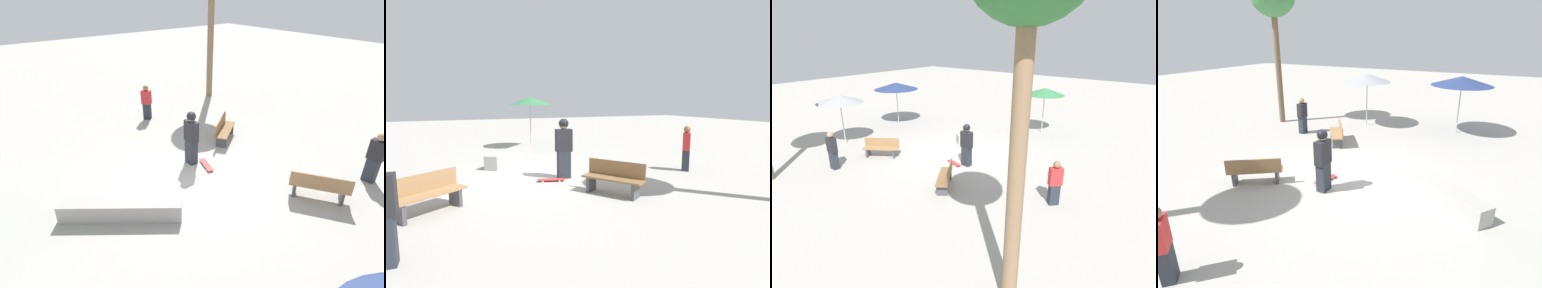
# 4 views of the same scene
# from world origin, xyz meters

# --- Properties ---
(ground_plane) EXTENTS (60.00, 60.00, 0.00)m
(ground_plane) POSITION_xyz_m (0.00, 0.00, 0.00)
(ground_plane) COLOR #ADA8A0
(skater_main) EXTENTS (0.51, 0.30, 1.85)m
(skater_main) POSITION_xyz_m (0.88, -0.36, 1.00)
(skater_main) COLOR #282D38
(skater_main) RESTS_ON ground_plane
(skateboard) EXTENTS (0.82, 0.43, 0.07)m
(skateboard) POSITION_xyz_m (0.38, -0.61, 0.06)
(skateboard) COLOR red
(skateboard) RESTS_ON ground_plane
(concrete_ledge) EXTENTS (2.26, 2.79, 0.50)m
(concrete_ledge) POSITION_xyz_m (-0.17, 2.72, 0.25)
(concrete_ledge) COLOR #A8A39E
(concrete_ledge) RESTS_ON ground_plane
(bench_near) EXTENTS (1.57, 1.26, 0.85)m
(bench_near) POSITION_xyz_m (-2.83, -1.97, 0.43)
(bench_near) COLOR #47474C
(bench_near) RESTS_ON ground_plane
(bench_far) EXTENTS (1.26, 1.57, 0.85)m
(bench_far) POSITION_xyz_m (1.48, -2.39, 0.43)
(bench_far) COLOR #47474C
(bench_far) RESTS_ON ground_plane
(shade_umbrella_green) EXTENTS (2.14, 2.14, 2.55)m
(shade_umbrella_green) POSITION_xyz_m (1.47, 6.00, 2.36)
(shade_umbrella_green) COLOR #B7B7BC
(shade_umbrella_green) RESTS_ON ground_plane
(bystander_far) EXTENTS (0.46, 0.46, 1.54)m
(bystander_far) POSITION_xyz_m (5.06, -1.09, 0.77)
(bystander_far) COLOR #282D38
(bystander_far) RESTS_ON ground_plane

